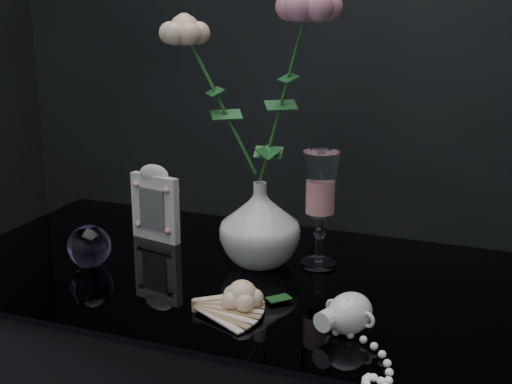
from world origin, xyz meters
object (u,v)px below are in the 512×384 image
at_px(paperweight, 89,246).
at_px(loose_rose, 242,295).
at_px(pearl_jar, 350,311).
at_px(wine_glass, 320,210).
at_px(vase, 260,224).
at_px(picture_frame, 155,202).

distance_m(paperweight, loose_rose, 0.34).
bearing_deg(loose_rose, paperweight, 150.85).
bearing_deg(loose_rose, pearl_jar, -20.45).
xyz_separation_m(wine_glass, loose_rose, (-0.06, -0.23, -0.08)).
xyz_separation_m(vase, pearl_jar, (0.22, -0.21, -0.05)).
distance_m(wine_glass, pearl_jar, 0.28).
distance_m(vase, wine_glass, 0.11).
xyz_separation_m(loose_rose, pearl_jar, (0.18, -0.01, 0.01)).
bearing_deg(paperweight, pearl_jar, -8.44).
bearing_deg(picture_frame, loose_rose, -27.79).
height_order(vase, picture_frame, picture_frame).
distance_m(vase, pearl_jar, 0.31).
bearing_deg(pearl_jar, picture_frame, 173.03).
xyz_separation_m(picture_frame, pearl_jar, (0.47, -0.25, -0.05)).
bearing_deg(picture_frame, vase, 1.54).
distance_m(wine_glass, paperweight, 0.43).
bearing_deg(vase, wine_glass, 17.45).
height_order(paperweight, loose_rose, paperweight).
relative_size(vase, picture_frame, 0.99).
distance_m(picture_frame, pearl_jar, 0.53).
xyz_separation_m(paperweight, pearl_jar, (0.51, -0.08, -0.01)).
xyz_separation_m(vase, picture_frame, (-0.24, 0.05, 0.00)).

